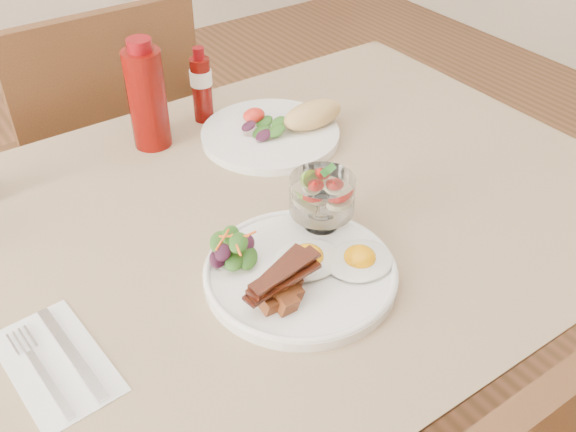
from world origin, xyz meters
name	(u,v)px	position (x,y,z in m)	size (l,w,h in m)	color
table	(245,264)	(0.00, 0.00, 0.66)	(1.33, 0.88, 0.75)	brown
chair_far	(107,159)	(0.00, 0.66, 0.52)	(0.42, 0.42, 0.93)	brown
main_plate	(300,273)	(0.00, -0.16, 0.76)	(0.28, 0.28, 0.02)	white
fried_eggs	(334,259)	(0.05, -0.17, 0.78)	(0.16, 0.14, 0.03)	silver
bacon_potato_pile	(282,285)	(-0.05, -0.19, 0.79)	(0.12, 0.07, 0.05)	maroon
side_salad	(234,250)	(-0.07, -0.09, 0.79)	(0.08, 0.08, 0.04)	#1D4612
fruit_cup	(322,195)	(0.09, -0.09, 0.82)	(0.10, 0.10, 0.10)	white
second_plate	(280,129)	(0.20, 0.19, 0.77)	(0.28, 0.27, 0.07)	white
ketchup_bottle	(147,97)	(-0.01, 0.31, 0.85)	(0.08, 0.08, 0.21)	#5E0805
hot_sauce_bottle	(202,86)	(0.11, 0.33, 0.83)	(0.04, 0.04, 0.15)	#5E0805
napkin_cutlery	(57,362)	(-0.34, -0.11, 0.75)	(0.12, 0.20, 0.01)	white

